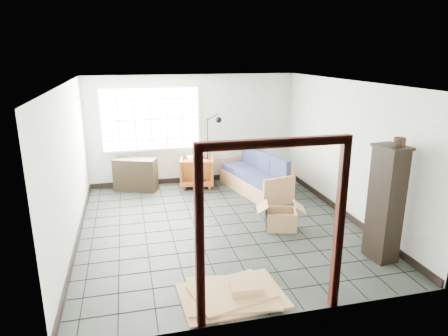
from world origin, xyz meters
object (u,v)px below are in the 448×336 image
object	(u,v)px
futon_sofa	(257,178)
tall_shelf	(386,203)
armchair	(197,169)
side_table	(197,165)

from	to	relation	value
futon_sofa	tall_shelf	size ratio (longest dim) A/B	1.20
armchair	tall_shelf	size ratio (longest dim) A/B	0.44
tall_shelf	side_table	bearing A→B (deg)	109.48
side_table	tall_shelf	size ratio (longest dim) A/B	0.40
armchair	side_table	world-z (taller)	armchair
futon_sofa	side_table	xyz separation A→B (m)	(-1.26, 0.74, 0.18)
armchair	tall_shelf	world-z (taller)	tall_shelf
side_table	tall_shelf	bearing A→B (deg)	-62.96
armchair	side_table	xyz separation A→B (m)	(0.01, 0.00, 0.11)
armchair	side_table	bearing A→B (deg)	-168.88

